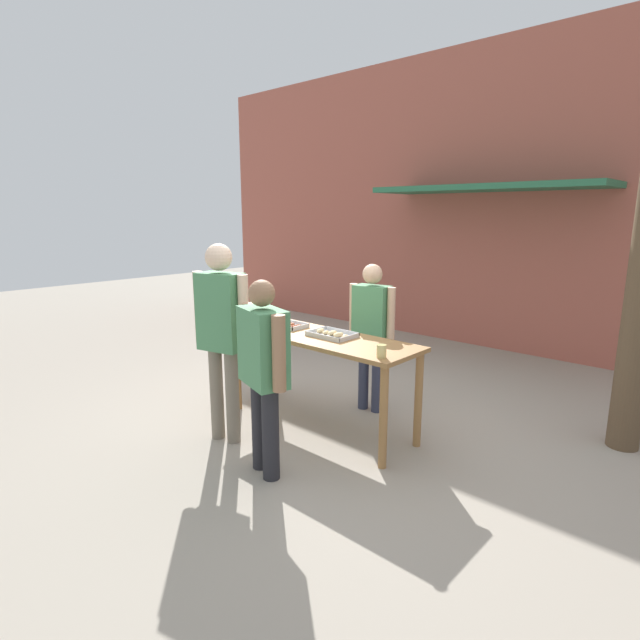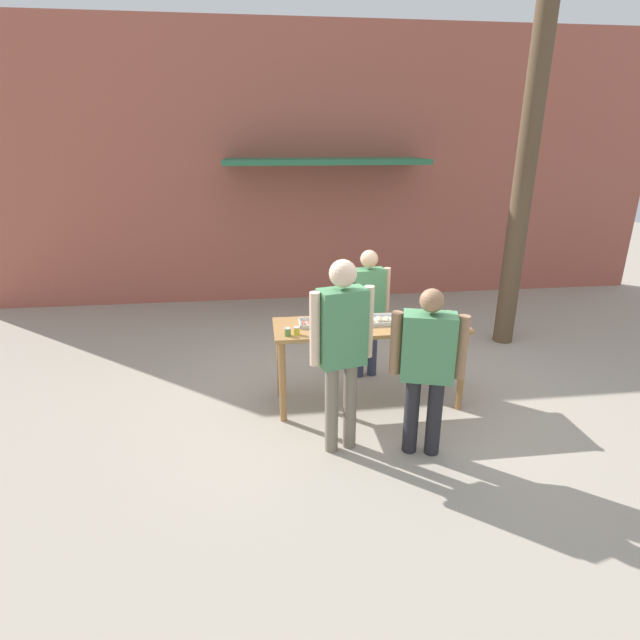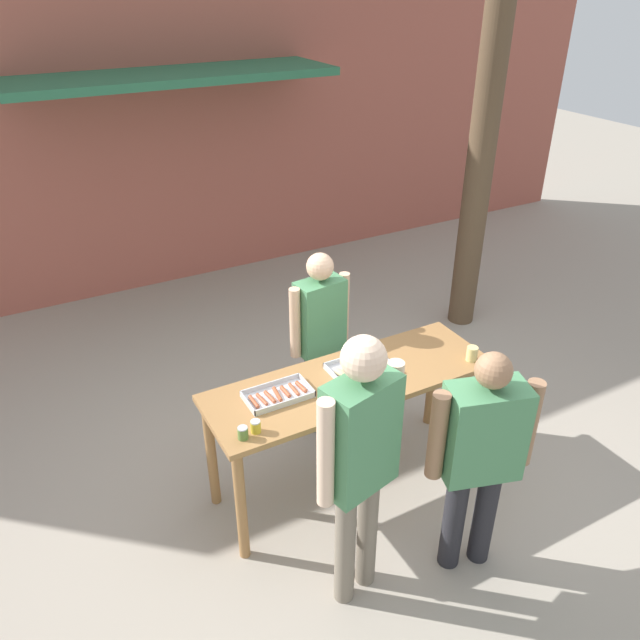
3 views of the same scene
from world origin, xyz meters
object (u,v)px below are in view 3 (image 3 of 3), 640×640
at_px(food_tray_buns, 360,368).
at_px(beer_cup, 472,354).
at_px(food_tray_sausages, 278,395).
at_px(person_customer_with_cup, 480,449).
at_px(condiment_jar_mustard, 243,433).
at_px(person_customer_holding_hotdog, 360,453).
at_px(person_server_behind_table, 320,329).
at_px(condiment_jar_ketchup, 256,426).

xyz_separation_m(food_tray_buns, beer_cup, (0.76, -0.26, 0.03)).
bearing_deg(food_tray_sausages, person_customer_with_cup, -51.56).
bearing_deg(condiment_jar_mustard, person_customer_with_cup, -32.73).
relative_size(beer_cup, person_customer_with_cup, 0.07).
xyz_separation_m(person_customer_holding_hotdog, person_customer_with_cup, (0.73, -0.15, -0.16)).
relative_size(person_server_behind_table, person_customer_holding_hotdog, 0.86).
xyz_separation_m(food_tray_sausages, food_tray_buns, (0.62, 0.00, 0.00)).
height_order(condiment_jar_mustard, person_server_behind_table, person_server_behind_table).
bearing_deg(food_tray_buns, food_tray_sausages, -179.80).
bearing_deg(beer_cup, condiment_jar_ketchup, 179.65).
height_order(food_tray_sausages, condiment_jar_ketchup, condiment_jar_ketchup).
relative_size(food_tray_buns, condiment_jar_ketchup, 5.30).
height_order(food_tray_buns, beer_cup, beer_cup).
distance_m(condiment_jar_mustard, person_customer_holding_hotdog, 0.75).
bearing_deg(person_customer_with_cup, condiment_jar_ketchup, -18.54).
bearing_deg(food_tray_sausages, person_server_behind_table, 43.51).
height_order(food_tray_buns, person_server_behind_table, person_server_behind_table).
height_order(condiment_jar_mustard, person_customer_with_cup, person_customer_with_cup).
bearing_deg(person_customer_holding_hotdog, person_customer_with_cup, 154.56).
bearing_deg(condiment_jar_ketchup, person_customer_holding_hotdog, -60.59).
xyz_separation_m(food_tray_sausages, condiment_jar_ketchup, (-0.27, -0.25, 0.03)).
relative_size(condiment_jar_mustard, person_server_behind_table, 0.05).
bearing_deg(person_server_behind_table, food_tray_buns, -97.43).
xyz_separation_m(condiment_jar_mustard, beer_cup, (1.74, 0.01, 0.01)).
relative_size(food_tray_sausages, person_customer_with_cup, 0.27).
bearing_deg(beer_cup, condiment_jar_mustard, -179.73).
relative_size(condiment_jar_mustard, condiment_jar_ketchup, 1.00).
bearing_deg(person_customer_with_cup, person_customer_holding_hotdog, 5.10).
bearing_deg(condiment_jar_mustard, food_tray_sausages, 37.38).
distance_m(condiment_jar_mustard, condiment_jar_ketchup, 0.09).
distance_m(food_tray_sausages, condiment_jar_mustard, 0.45).
relative_size(food_tray_buns, person_customer_holding_hotdog, 0.24).
height_order(food_tray_buns, person_customer_holding_hotdog, person_customer_holding_hotdog).
bearing_deg(person_customer_with_cup, food_tray_buns, -62.82).
height_order(beer_cup, person_customer_with_cup, person_customer_with_cup).
relative_size(food_tray_buns, condiment_jar_mustard, 5.30).
bearing_deg(condiment_jar_ketchup, beer_cup, -0.35).
bearing_deg(beer_cup, person_customer_with_cup, -127.25).
bearing_deg(condiment_jar_ketchup, condiment_jar_mustard, -168.46).
relative_size(person_server_behind_table, person_customer_with_cup, 0.99).
bearing_deg(person_customer_holding_hotdog, food_tray_buns, -135.68).
relative_size(food_tray_sausages, food_tray_buns, 1.01).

